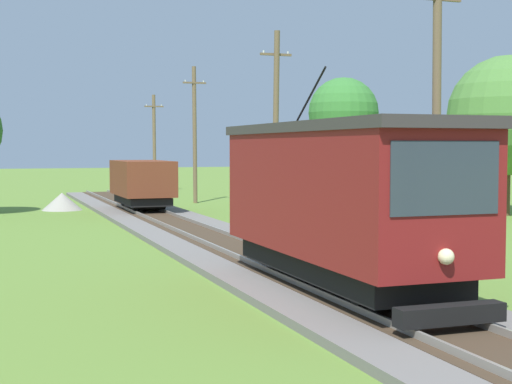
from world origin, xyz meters
TOP-DOWN VIEW (x-y plane):
  - red_tram at (0.00, 21.36)m, footprint 2.60×8.54m
  - freight_car at (0.00, 43.65)m, footprint 2.40×5.20m
  - utility_pole_mid at (4.37, 24.41)m, footprint 1.40×0.32m
  - utility_pole_far at (4.37, 36.62)m, footprint 1.40×0.54m
  - utility_pole_distant at (4.37, 49.91)m, footprint 1.40×0.46m
  - utility_pole_horizon at (4.37, 61.35)m, footprint 1.40×0.46m
  - gravel_pile at (-3.55, 47.20)m, footprint 2.09×2.09m
  - tree_left_near at (16.38, 36.79)m, footprint 5.77×5.77m
  - tree_right_near at (10.68, 43.00)m, footprint 3.72×3.72m

SIDE VIEW (x-z plane):
  - gravel_pile at x=-3.55m, z-range 0.00..0.92m
  - freight_car at x=0.00m, z-range 0.40..2.71m
  - red_tram at x=0.00m, z-range -0.20..4.59m
  - utility_pole_horizon at x=4.37m, z-range 0.10..7.23m
  - utility_pole_distant at x=4.37m, z-range 0.10..8.14m
  - utility_pole_far at x=4.37m, z-range 0.10..8.29m
  - utility_pole_mid at x=4.37m, z-range 0.10..8.40m
  - tree_left_near at x=16.38m, z-range 0.96..8.66m
  - tree_right_near at x=10.68m, z-range 1.61..8.61m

